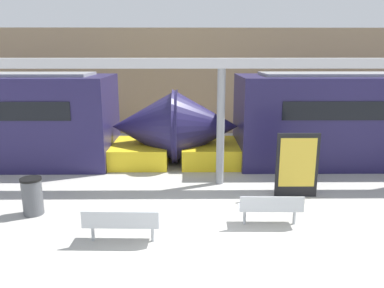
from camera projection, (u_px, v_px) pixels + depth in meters
name	position (u px, v px, depth m)	size (l,w,h in m)	color
ground_plane	(214.00, 259.00, 7.23)	(60.00, 60.00, 0.00)	#B2AFA8
station_wall	(198.00, 82.00, 18.01)	(56.00, 0.20, 5.00)	#9E8460
bench_near	(271.00, 207.00, 8.54)	(1.45, 0.47, 0.75)	#ADB2B7
bench_far	(121.00, 222.00, 7.75)	(1.60, 0.49, 0.75)	#ADB2B7
trash_bin	(32.00, 196.00, 9.14)	(0.51, 0.51, 0.93)	#4C4F54
poster_board	(297.00, 165.00, 10.16)	(1.16, 0.07, 1.79)	black
support_column_near	(221.00, 128.00, 11.02)	(0.24, 0.24, 3.45)	gray
canopy_beam	(222.00, 63.00, 10.58)	(28.00, 0.60, 0.28)	#B7B7BC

